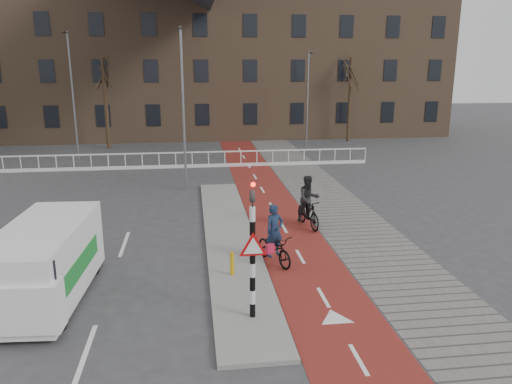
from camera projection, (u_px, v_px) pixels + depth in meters
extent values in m
plane|color=#38383A|center=(265.00, 285.00, 14.59)|extent=(120.00, 120.00, 0.00)
cube|color=maroon|center=(265.00, 195.00, 24.36)|extent=(2.50, 60.00, 0.01)
cube|color=slate|center=(321.00, 193.00, 24.71)|extent=(3.00, 60.00, 0.01)
cube|color=gray|center=(230.00, 238.00, 18.32)|extent=(1.80, 16.00, 0.12)
cylinder|color=black|center=(253.00, 263.00, 12.20)|extent=(0.14, 0.14, 2.88)
imported|color=black|center=(252.00, 191.00, 11.73)|extent=(0.13, 0.16, 0.80)
cylinder|color=#FF0C05|center=(253.00, 185.00, 11.55)|extent=(0.11, 0.02, 0.11)
cylinder|color=#CA9B0B|center=(232.00, 264.00, 14.92)|extent=(0.12, 0.12, 0.72)
imported|color=black|center=(274.00, 248.00, 16.07)|extent=(1.35, 1.98, 0.99)
imported|color=#162843|center=(275.00, 231.00, 15.91)|extent=(0.74, 0.63, 1.72)
cube|color=#BE1A3D|center=(270.00, 249.00, 15.51)|extent=(0.29, 0.24, 0.30)
imported|color=black|center=(308.00, 213.00, 19.52)|extent=(0.92, 2.01, 1.17)
imported|color=black|center=(308.00, 199.00, 19.37)|extent=(1.01, 0.85, 1.83)
cube|color=white|center=(45.00, 261.00, 13.47)|extent=(2.26, 4.99, 1.95)
cube|color=#1C832F|center=(7.00, 266.00, 13.37)|extent=(0.22, 3.11, 0.55)
cube|color=#1C832F|center=(83.00, 263.00, 13.62)|extent=(0.22, 3.11, 0.55)
cube|color=black|center=(17.00, 280.00, 11.37)|extent=(1.75, 0.16, 0.90)
cylinder|color=black|center=(59.00, 316.00, 12.12)|extent=(0.29, 0.70, 0.68)
cylinder|color=black|center=(38.00, 264.00, 15.21)|extent=(0.29, 0.70, 0.68)
cylinder|color=black|center=(94.00, 263.00, 15.32)|extent=(0.29, 0.70, 0.68)
cube|color=silver|center=(142.00, 153.00, 30.03)|extent=(28.00, 0.08, 0.08)
cube|color=silver|center=(143.00, 167.00, 30.25)|extent=(28.00, 0.10, 0.20)
cube|color=#7F6047|center=(178.00, 65.00, 43.37)|extent=(46.00, 10.00, 12.00)
cylinder|color=#312315|center=(106.00, 104.00, 36.60)|extent=(0.30, 0.30, 6.59)
cylinder|color=#312315|center=(350.00, 100.00, 39.83)|extent=(0.23, 0.23, 6.64)
cylinder|color=slate|center=(183.00, 111.00, 24.43)|extent=(0.12, 0.12, 7.93)
cylinder|color=slate|center=(73.00, 97.00, 32.20)|extent=(0.12, 0.12, 8.17)
cylinder|color=slate|center=(308.00, 99.00, 37.95)|extent=(0.12, 0.12, 7.05)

